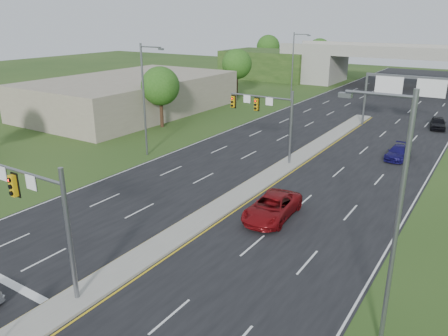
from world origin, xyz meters
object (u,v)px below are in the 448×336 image
at_px(car_far_c, 438,123).
at_px(car_far_a, 272,207).
at_px(car_far_b, 398,152).
at_px(signal_mast_near, 35,204).
at_px(overpass, 410,70).
at_px(sign_gantry, 412,88).
at_px(signal_mast_far, 269,113).

bearing_deg(car_far_c, car_far_a, -109.22).
distance_m(car_far_a, car_far_b, 19.30).
distance_m(signal_mast_near, car_far_c, 49.61).
distance_m(overpass, car_far_b, 48.34).
relative_size(car_far_b, car_far_c, 1.03).
height_order(sign_gantry, car_far_a, sign_gantry).
distance_m(signal_mast_far, car_far_c, 26.24).
relative_size(signal_mast_near, sign_gantry, 0.60).
xyz_separation_m(overpass, car_far_b, (8.30, -47.53, -2.90)).
relative_size(car_far_a, car_far_c, 1.36).
distance_m(signal_mast_far, overpass, 55.13).
relative_size(signal_mast_far, car_far_c, 1.64).
xyz_separation_m(sign_gantry, overpass, (-6.68, 35.08, -1.69)).
bearing_deg(overpass, signal_mast_near, -91.62).
height_order(overpass, car_far_b, overpass).
height_order(signal_mast_near, overpass, overpass).
relative_size(overpass, car_far_a, 13.81).
bearing_deg(signal_mast_far, car_far_c, 62.32).
bearing_deg(overpass, car_far_a, -86.64).
relative_size(sign_gantry, car_far_c, 2.71).
height_order(overpass, car_far_a, overpass).
bearing_deg(car_far_b, car_far_c, 86.57).
distance_m(sign_gantry, car_far_c, 6.21).
distance_m(signal_mast_near, overpass, 80.11).
distance_m(car_far_b, car_far_c, 15.49).
relative_size(sign_gantry, overpass, 0.14).
relative_size(signal_mast_near, car_far_b, 1.59).
height_order(signal_mast_far, overpass, overpass).
bearing_deg(sign_gantry, car_far_c, 43.79).
xyz_separation_m(signal_mast_far, car_far_a, (6.16, -11.25, -3.90)).
distance_m(signal_mast_near, car_far_a, 15.56).
bearing_deg(sign_gantry, signal_mast_near, -101.25).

